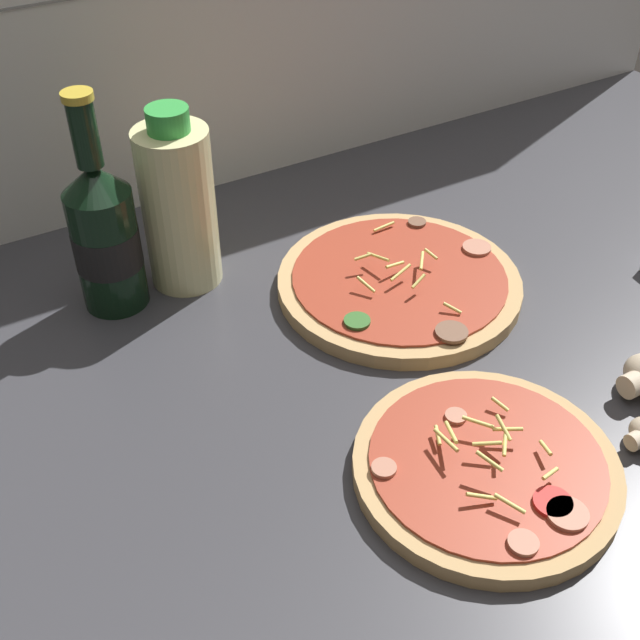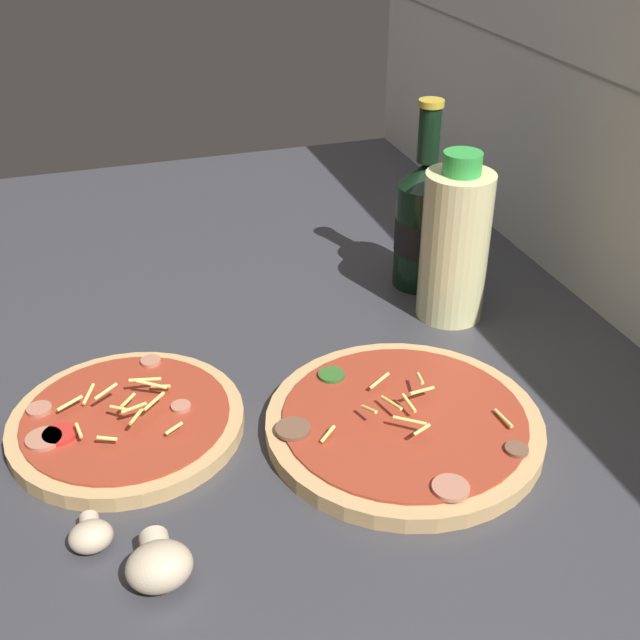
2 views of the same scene
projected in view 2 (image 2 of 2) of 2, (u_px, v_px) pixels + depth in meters
counter_slab at (269, 428)px, 83.25cm from camera, size 160.00×90.00×2.50cm
pizza_near at (126, 422)px, 80.67cm from camera, size 23.53×23.53×4.65cm
pizza_far at (404, 424)px, 80.25cm from camera, size 27.79×27.79×4.20cm
beer_bottle at (423, 222)px, 103.25cm from camera, size 7.21×7.21×24.70cm
oil_bottle at (455, 244)px, 95.87cm from camera, size 8.20×8.20×21.06cm
mushroom_left at (159, 564)px, 63.71cm from camera, size 5.66×5.39×3.78cm
mushroom_right at (91, 535)px, 67.14cm from camera, size 3.91×3.73×2.61cm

